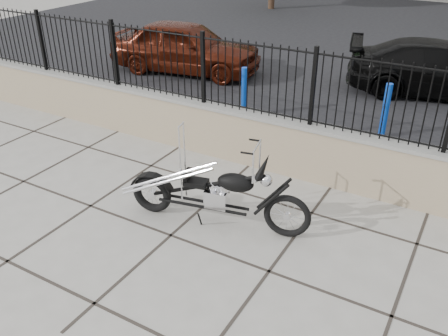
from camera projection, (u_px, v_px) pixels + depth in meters
The scene contains 9 objects.
ground_plane at pixel (171, 235), 6.57m from camera, with size 90.00×90.00×0.00m, color #99968E.
parking_lot at pixel (385, 44), 16.10m from camera, with size 30.00×30.00×0.00m, color black.
retaining_wall at pixel (253, 138), 8.25m from camera, with size 14.00×0.36×0.96m, color gray.
iron_fence at pixel (255, 78), 7.73m from camera, with size 14.00×0.08×1.20m, color black.
chopper_motorcycle at pixel (213, 177), 6.49m from camera, with size 2.51×0.44×1.51m, color black, non-canonical shape.
car_red at pixel (186, 47), 12.97m from camera, with size 1.66×4.13×1.41m, color #48160A.
car_black at pixel (442, 69), 11.35m from camera, with size 1.79×4.40×1.28m, color black.
bollard_a at pixel (244, 92), 10.17m from camera, with size 0.13×0.13×1.08m, color blue.
bollard_b at pixel (385, 111), 9.19m from camera, with size 0.13×0.13×1.10m, color #0B49AB.
Camera 1 is at (3.30, -4.25, 3.95)m, focal length 38.00 mm.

